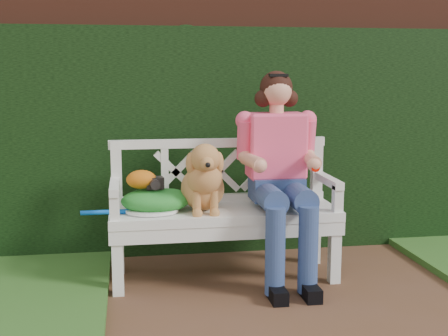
{
  "coord_description": "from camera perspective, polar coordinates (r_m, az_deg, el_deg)",
  "views": [
    {
      "loc": [
        -0.95,
        -2.79,
        1.38
      ],
      "look_at": [
        -0.34,
        1.03,
        0.75
      ],
      "focal_mm": 48.0,
      "sensor_mm": 36.0,
      "label": 1
    }
  ],
  "objects": [
    {
      "name": "green_bag",
      "position": [
        3.9,
        -6.52,
        -3.02
      ],
      "size": [
        0.55,
        0.5,
        0.15
      ],
      "primitive_type": null,
      "rotation": [
        0.0,
        0.0,
        0.42
      ],
      "color": "#398F32",
      "rests_on": "garden_bench"
    },
    {
      "name": "dog",
      "position": [
        3.86,
        -2.0,
        -0.77
      ],
      "size": [
        0.31,
        0.41,
        0.46
      ],
      "primitive_type": null,
      "rotation": [
        0.0,
        0.0,
        0.0
      ],
      "color": "brown",
      "rests_on": "garden_bench"
    },
    {
      "name": "ivy_hedge",
      "position": [
        4.61,
        2.83,
        2.61
      ],
      "size": [
        10.0,
        0.18,
        1.7
      ],
      "primitive_type": "cube",
      "color": "#183812",
      "rests_on": "ground"
    },
    {
      "name": "brick_wall",
      "position": [
        4.8,
        2.31,
        5.88
      ],
      "size": [
        10.0,
        0.3,
        2.2
      ],
      "primitive_type": "cube",
      "color": "#5A2A1C",
      "rests_on": "ground"
    },
    {
      "name": "seated_woman",
      "position": [
        3.99,
        5.1,
        -1.01
      ],
      "size": [
        0.61,
        0.79,
        1.35
      ],
      "primitive_type": null,
      "rotation": [
        0.0,
        0.0,
        0.05
      ],
      "color": "#F44C55",
      "rests_on": "ground"
    },
    {
      "name": "camera_item",
      "position": [
        3.87,
        -6.64,
        -1.41
      ],
      "size": [
        0.12,
        0.1,
        0.07
      ],
      "primitive_type": "cube",
      "rotation": [
        0.0,
        0.0,
        0.14
      ],
      "color": "black",
      "rests_on": "green_bag"
    },
    {
      "name": "tennis_racket",
      "position": [
        3.87,
        -7.32,
        -4.05
      ],
      "size": [
        0.7,
        0.47,
        0.03
      ],
      "primitive_type": null,
      "rotation": [
        0.0,
        0.0,
        0.33
      ],
      "color": "white",
      "rests_on": "garden_bench"
    },
    {
      "name": "garden_bench",
      "position": [
        4.04,
        0.0,
        -7.17
      ],
      "size": [
        1.62,
        0.72,
        0.48
      ],
      "primitive_type": null,
      "rotation": [
        0.0,
        0.0,
        -0.07
      ],
      "color": "silver",
      "rests_on": "ground"
    },
    {
      "name": "baseball_glove",
      "position": [
        3.87,
        -7.87,
        -1.09
      ],
      "size": [
        0.21,
        0.17,
        0.12
      ],
      "primitive_type": "ellipsoid",
      "rotation": [
        0.0,
        0.0,
        0.14
      ],
      "color": "#BF5E10",
      "rests_on": "green_bag"
    }
  ]
}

